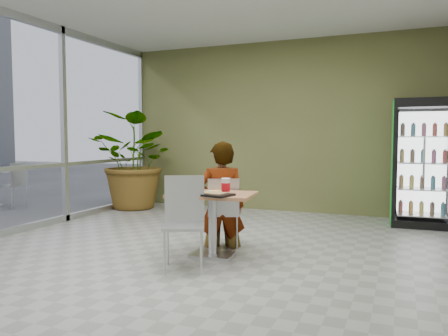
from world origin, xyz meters
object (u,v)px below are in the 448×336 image
Objects in this scene: cafeteria_tray at (214,195)px; potted_plant at (137,161)px; chair_near at (184,214)px; chair_far at (223,207)px; seated_woman at (221,206)px; dining_table at (213,211)px; beverage_fridge at (422,163)px; soda_cup at (226,186)px.

potted_plant is at bearing 135.11° from cafeteria_tray.
chair_near is at bearing -129.91° from cafeteria_tray.
chair_far is 2.24× the size of cafeteria_tray.
seated_woman is at bearing 63.61° from chair_near.
beverage_fridge is (2.34, 2.88, 0.46)m from dining_table.
chair_far is at bearing -136.54° from beverage_fridge.
beverage_fridge reaches higher than seated_woman.
chair_far is 0.47× the size of potted_plant.
dining_table is at bearing 51.61° from chair_near.
seated_woman is 0.88× the size of potted_plant.
chair_near is at bearing 60.44° from chair_far.
beverage_fridge is 5.10m from potted_plant.
soda_cup reaches higher than cafeteria_tray.
cafeteria_tray is (-0.07, -0.17, -0.08)m from soda_cup.
chair_near is 4.19m from beverage_fridge.
cafeteria_tray reaches higher than dining_table.
chair_far is 0.93m from chair_near.
cafeteria_tray is at bearing -128.02° from beverage_fridge.
chair_near reaches higher than chair_far.
soda_cup is at bearing -11.99° from dining_table.
seated_woman is at bearing 105.62° from cafeteria_tray.
chair_far is at bearing 115.28° from soda_cup.
seated_woman is 9.00× the size of soda_cup.
chair_near is (-0.08, -0.93, 0.05)m from chair_far.
dining_table is 0.48m from seated_woman.
potted_plant is (-2.68, 2.17, 0.42)m from seated_woman.
seated_woman is 0.75m from cafeteria_tray.
chair_near is at bearing -128.37° from beverage_fridge.
potted_plant is (-5.10, -0.23, -0.06)m from beverage_fridge.
potted_plant reaches higher than chair_far.
soda_cup is 0.09× the size of beverage_fridge.
seated_woman is 0.66m from soda_cup.
soda_cup reaches higher than chair_far.
chair_near is 0.40m from cafeteria_tray.
beverage_fridge reaches higher than soda_cup.
beverage_fridge is (2.42, 2.40, 0.47)m from seated_woman.
chair_near is 0.60× the size of seated_woman.
chair_far is (-0.05, 0.44, -0.02)m from dining_table.
dining_table is 0.51× the size of beverage_fridge.
beverage_fridge is at bearing 54.15° from cafeteria_tray.
cafeteria_tray is 3.82m from beverage_fridge.
chair_far is 0.71m from cafeteria_tray.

